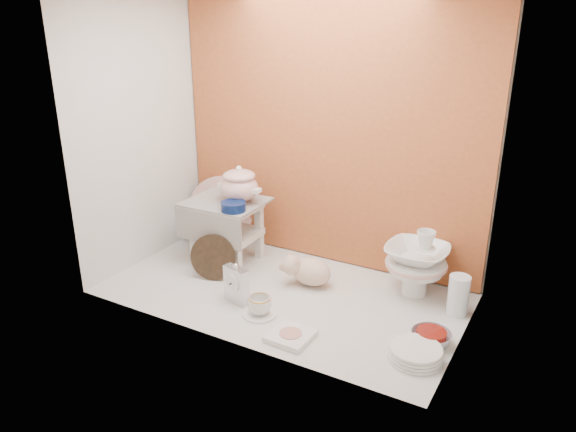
# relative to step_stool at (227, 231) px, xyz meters

# --- Properties ---
(ground) EXTENTS (1.80, 1.80, 0.00)m
(ground) POSITION_rel_step_stool_xyz_m (0.47, -0.18, -0.18)
(ground) COLOR silver
(ground) RESTS_ON ground
(niche_shell) EXTENTS (1.86, 1.03, 1.53)m
(niche_shell) POSITION_rel_step_stool_xyz_m (0.47, -0.00, 0.75)
(niche_shell) COLOR #B65B2D
(niche_shell) RESTS_ON ground
(step_stool) EXTENTS (0.43, 0.37, 0.36)m
(step_stool) POSITION_rel_step_stool_xyz_m (0.00, 0.00, 0.00)
(step_stool) COLOR silver
(step_stool) RESTS_ON ground
(soup_tureen) EXTENTS (0.31, 0.31, 0.21)m
(soup_tureen) POSITION_rel_step_stool_xyz_m (0.08, 0.02, 0.29)
(soup_tureen) COLOR white
(soup_tureen) RESTS_ON step_stool
(cobalt_bowl) EXTENTS (0.16, 0.16, 0.05)m
(cobalt_bowl) POSITION_rel_step_stool_xyz_m (0.13, -0.11, 0.21)
(cobalt_bowl) COLOR #091945
(cobalt_bowl) RESTS_ON step_stool
(floral_platter) EXTENTS (0.43, 0.29, 0.40)m
(floral_platter) POSITION_rel_step_stool_xyz_m (-0.21, 0.24, 0.02)
(floral_platter) COLOR silver
(floral_platter) RESTS_ON ground
(blue_white_vase) EXTENTS (0.33, 0.33, 0.27)m
(blue_white_vase) POSITION_rel_step_stool_xyz_m (-0.28, 0.17, -0.05)
(blue_white_vase) COLOR silver
(blue_white_vase) RESTS_ON ground
(lacquer_tray) EXTENTS (0.26, 0.14, 0.25)m
(lacquer_tray) POSITION_rel_step_stool_xyz_m (0.07, -0.23, -0.06)
(lacquer_tray) COLOR black
(lacquer_tray) RESTS_ON ground
(mantel_clock) EXTENTS (0.15, 0.08, 0.21)m
(mantel_clock) POSITION_rel_step_stool_xyz_m (0.32, -0.38, -0.08)
(mantel_clock) COLOR silver
(mantel_clock) RESTS_ON ground
(plush_pig) EXTENTS (0.29, 0.22, 0.16)m
(plush_pig) POSITION_rel_step_stool_xyz_m (0.56, -0.04, -0.10)
(plush_pig) COLOR #D5B096
(plush_pig) RESTS_ON ground
(teacup_saucer) EXTENTS (0.20, 0.20, 0.01)m
(teacup_saucer) POSITION_rel_step_stool_xyz_m (0.49, -0.43, -0.18)
(teacup_saucer) COLOR white
(teacup_saucer) RESTS_ON ground
(gold_rim_teacup) EXTENTS (0.14, 0.14, 0.09)m
(gold_rim_teacup) POSITION_rel_step_stool_xyz_m (0.49, -0.43, -0.13)
(gold_rim_teacup) COLOR white
(gold_rim_teacup) RESTS_ON teacup_saucer
(lattice_dish) EXTENTS (0.19, 0.19, 0.03)m
(lattice_dish) POSITION_rel_step_stool_xyz_m (0.71, -0.53, -0.17)
(lattice_dish) COLOR white
(lattice_dish) RESTS_ON ground
(dinner_plate_stack) EXTENTS (0.25, 0.25, 0.06)m
(dinner_plate_stack) POSITION_rel_step_stool_xyz_m (1.24, -0.41, -0.15)
(dinner_plate_stack) COLOR white
(dinner_plate_stack) RESTS_ON ground
(crystal_bowl) EXTENTS (0.19, 0.19, 0.06)m
(crystal_bowl) POSITION_rel_step_stool_xyz_m (1.27, -0.26, -0.15)
(crystal_bowl) COLOR silver
(crystal_bowl) RESTS_ON ground
(clear_glass_vase) EXTENTS (0.12, 0.12, 0.20)m
(clear_glass_vase) POSITION_rel_step_stool_xyz_m (1.30, 0.05, -0.08)
(clear_glass_vase) COLOR silver
(clear_glass_vase) RESTS_ON ground
(porcelain_tower) EXTENTS (0.39, 0.39, 0.36)m
(porcelain_tower) POSITION_rel_step_stool_xyz_m (1.06, 0.14, -0.00)
(porcelain_tower) COLOR white
(porcelain_tower) RESTS_ON ground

